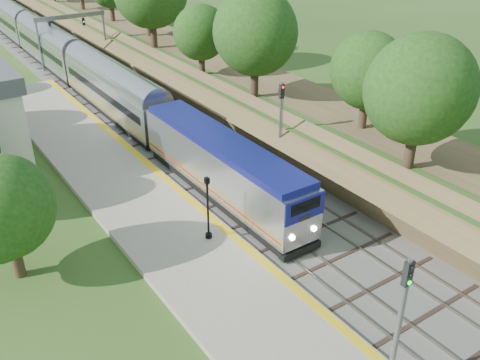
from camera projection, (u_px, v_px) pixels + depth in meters
ground at (434, 360)px, 24.24m from camera, size 320.00×320.00×0.00m
trackbed at (60, 57)px, 68.92m from camera, size 9.50×170.00×0.28m
platform at (168, 230)px, 33.24m from camera, size 6.40×68.00×0.38m
yellow_stripe at (207, 214)px, 34.56m from camera, size 0.55×68.00×0.01m
embankment at (119, 34)px, 72.16m from camera, size 10.64×170.00×11.70m
signal_gantry at (71, 26)px, 63.26m from camera, size 8.40×0.38×6.20m
trees_behind_platform at (37, 164)px, 31.63m from camera, size 7.82×53.32×7.21m
train at (51, 50)px, 63.97m from camera, size 2.86×95.23×4.20m
lamppost_far at (208, 212)px, 31.36m from camera, size 0.40×0.40×4.08m
signal_platform at (401, 310)px, 20.90m from camera, size 0.37×0.30×6.39m
signal_farside at (281, 116)px, 39.51m from camera, size 0.36×0.29×6.59m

